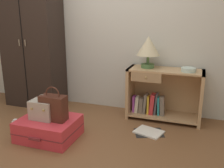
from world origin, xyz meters
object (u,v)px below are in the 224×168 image
object	(u,v)px
handbag	(53,108)
open_book_on_floor	(149,132)
wardrobe	(33,41)
bottle	(16,127)
table_lamp	(148,47)
bowl	(189,70)
bookshelf	(161,95)
suitcase_large	(49,128)
train_case	(43,109)

from	to	relation	value
handbag	open_book_on_floor	world-z (taller)	handbag
wardrobe	bottle	size ratio (longest dim) A/B	10.29
table_lamp	bowl	size ratio (longest dim) A/B	2.27
bookshelf	bottle	bearing A→B (deg)	-146.09
handbag	bottle	world-z (taller)	handbag
bookshelf	open_book_on_floor	xyz separation A→B (m)	(-0.06, -0.48, -0.33)
handbag	wardrobe	bearing A→B (deg)	133.40
suitcase_large	bottle	distance (m)	0.42
bookshelf	handbag	size ratio (longest dim) A/B	2.49
bookshelf	bottle	world-z (taller)	bookshelf
wardrobe	open_book_on_floor	world-z (taller)	wardrobe
handbag	table_lamp	bearing A→B (deg)	49.69
bookshelf	open_book_on_floor	size ratio (longest dim) A/B	2.38
bottle	bookshelf	bearing A→B (deg)	33.91
table_lamp	train_case	bearing A→B (deg)	-134.33
suitcase_large	train_case	size ratio (longest dim) A/B	2.24
bookshelf	table_lamp	bearing A→B (deg)	177.78
handbag	open_book_on_floor	size ratio (longest dim) A/B	0.95
wardrobe	suitcase_large	distance (m)	1.49
table_lamp	bowl	world-z (taller)	table_lamp
handbag	bowl	bearing A→B (deg)	34.29
train_case	handbag	bearing A→B (deg)	2.38
wardrobe	suitcase_large	world-z (taller)	wardrobe
table_lamp	handbag	world-z (taller)	table_lamp
bowl	handbag	world-z (taller)	bowl
bookshelf	open_book_on_floor	world-z (taller)	bookshelf
bowl	wardrobe	bearing A→B (deg)	179.90
train_case	open_book_on_floor	size ratio (longest dim) A/B	0.71
suitcase_large	handbag	distance (m)	0.27
suitcase_large	train_case	bearing A→B (deg)	-169.69
wardrobe	handbag	world-z (taller)	wardrobe
bookshelf	handbag	distance (m)	1.42
table_lamp	train_case	xyz separation A→B (m)	(-0.97, -0.99, -0.61)
suitcase_large	open_book_on_floor	distance (m)	1.17
suitcase_large	open_book_on_floor	world-z (taller)	suitcase_large
bookshelf	train_case	size ratio (longest dim) A/B	3.37
bowl	train_case	bearing A→B (deg)	-147.99
suitcase_large	open_book_on_floor	xyz separation A→B (m)	(1.05, 0.49, -0.11)
bowl	table_lamp	bearing A→B (deg)	173.30
suitcase_large	bottle	world-z (taller)	suitcase_large
open_book_on_floor	bookshelf	bearing A→B (deg)	83.02
suitcase_large	bowl	bearing A→B (deg)	32.66
handbag	open_book_on_floor	bearing A→B (deg)	26.83
table_lamp	bowl	xyz separation A→B (m)	(0.52, -0.06, -0.25)
wardrobe	bookshelf	bearing A→B (deg)	1.48
train_case	bowl	bearing A→B (deg)	32.01
bowl	open_book_on_floor	size ratio (longest dim) A/B	0.45
train_case	bottle	bearing A→B (deg)	-172.86
bowl	handbag	distance (m)	1.67
bottle	table_lamp	bearing A→B (deg)	37.92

